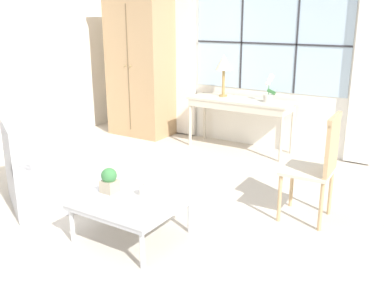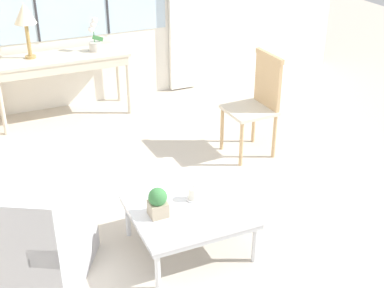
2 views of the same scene
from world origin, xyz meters
TOP-DOWN VIEW (x-y plane):
  - ground_plane at (0.00, 0.00)m, footprint 14.00×14.00m
  - console_table at (-0.25, 2.69)m, footprint 1.49×0.50m
  - table_lamp at (-0.56, 2.75)m, footprint 0.24×0.24m
  - potted_orchid at (0.16, 2.71)m, footprint 0.17×0.13m
  - armchair_upholstered at (-1.09, 0.01)m, footprint 1.12×1.12m
  - side_chair_wooden at (1.35, 1.05)m, footprint 0.46×0.46m
  - coffee_table at (0.10, -0.12)m, footprint 0.86×0.77m
  - potted_plant_small at (-0.14, -0.12)m, footprint 0.14×0.14m
  - pillar_candle at (0.18, -0.04)m, footprint 0.11×0.11m

SIDE VIEW (x-z plane):
  - ground_plane at x=0.00m, z-range 0.00..0.00m
  - armchair_upholstered at x=-1.09m, z-range -0.15..0.73m
  - coffee_table at x=0.10m, z-range 0.14..0.51m
  - pillar_candle at x=0.18m, z-range 0.36..0.48m
  - potted_plant_small at x=-0.14m, z-range 0.37..0.59m
  - side_chair_wooden at x=1.35m, z-range 0.07..1.09m
  - console_table at x=-0.25m, z-range 0.29..1.02m
  - potted_orchid at x=0.16m, z-range 0.69..1.08m
  - table_lamp at x=-0.56m, z-range 0.90..1.50m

